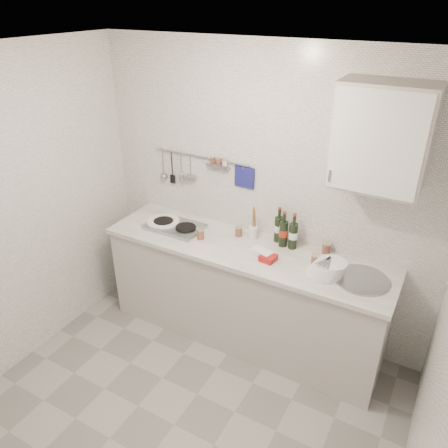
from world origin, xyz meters
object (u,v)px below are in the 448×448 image
at_px(plate_stack_sink, 328,268).
at_px(utensil_crock, 253,231).
at_px(plate_stack_hob, 162,223).
at_px(wall_cabinet, 382,137).
at_px(wine_bottles, 285,228).

relative_size(plate_stack_sink, utensil_crock, 0.95).
relative_size(plate_stack_hob, utensil_crock, 1.03).
relative_size(wall_cabinet, plate_stack_hob, 2.27).
relative_size(plate_stack_sink, wine_bottles, 0.92).
height_order(plate_stack_hob, utensil_crock, utensil_crock).
bearing_deg(wine_bottles, plate_stack_sink, -28.84).
bearing_deg(wall_cabinet, utensil_crock, 176.48).
distance_m(wall_cabinet, utensil_crock, 1.32).
bearing_deg(wall_cabinet, plate_stack_hob, -175.93).
relative_size(wall_cabinet, utensil_crock, 2.34).
xyz_separation_m(plate_stack_hob, plate_stack_sink, (1.54, -0.04, 0.03)).
xyz_separation_m(wall_cabinet, utensil_crock, (-0.91, 0.06, -0.96)).
height_order(wall_cabinet, utensil_crock, wall_cabinet).
distance_m(plate_stack_hob, wine_bottles, 1.12).
xyz_separation_m(wine_bottles, utensil_crock, (-0.27, -0.03, -0.08)).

